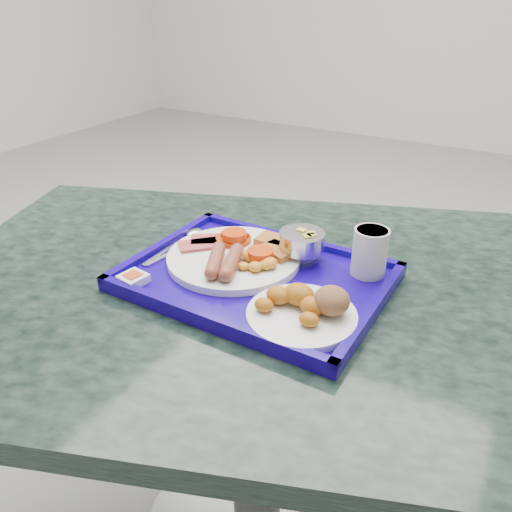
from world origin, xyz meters
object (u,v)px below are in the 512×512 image
at_px(juice_cup, 370,251).
at_px(table, 257,366).
at_px(tray, 256,278).
at_px(main_plate, 238,255).
at_px(bread_plate, 306,308).
at_px(fruit_bowl, 302,242).

bearing_deg(juice_cup, table, -148.04).
bearing_deg(tray, main_plate, 153.27).
bearing_deg(bread_plate, fruit_bowl, 117.35).
bearing_deg(main_plate, tray, -26.73).
height_order(bread_plate, fruit_bowl, fruit_bowl).
distance_m(table, main_plate, 0.23).
xyz_separation_m(tray, fruit_bowl, (0.04, 0.09, 0.04)).
bearing_deg(tray, fruit_bowl, 64.66).
xyz_separation_m(main_plate, juice_cup, (0.23, 0.08, 0.03)).
height_order(tray, fruit_bowl, fruit_bowl).
relative_size(main_plate, juice_cup, 2.88).
relative_size(table, juice_cup, 16.48).
bearing_deg(bread_plate, tray, 150.80).
distance_m(table, juice_cup, 0.33).
distance_m(main_plate, fruit_bowl, 0.12).
height_order(fruit_bowl, juice_cup, juice_cup).
bearing_deg(table, bread_plate, -30.30).
height_order(main_plate, bread_plate, bread_plate).
bearing_deg(fruit_bowl, juice_cup, 6.20).
bearing_deg(main_plate, juice_cup, 19.43).
xyz_separation_m(bread_plate, juice_cup, (0.04, 0.18, 0.03)).
distance_m(table, bread_plate, 0.27).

